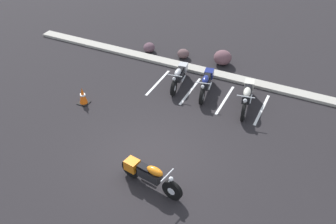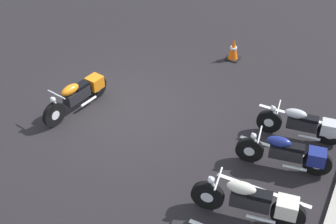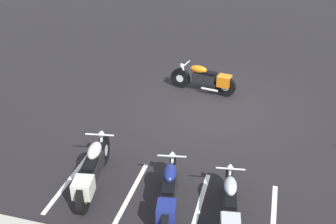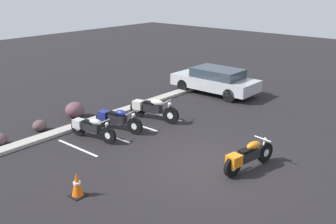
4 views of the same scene
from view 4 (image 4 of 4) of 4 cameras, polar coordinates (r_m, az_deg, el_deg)
ground at (r=12.32m, az=5.93°, el=-7.69°), size 60.00×60.00×0.00m
motorcycle_orange_featured at (r=12.02m, az=11.43°, el=-6.31°), size 2.15×0.72×0.85m
parked_bike_0 at (r=14.32m, az=-11.17°, el=-2.22°), size 0.66×2.04×0.81m
parked_bike_1 at (r=14.99m, az=-7.52°, el=-0.99°), size 0.73×2.11×0.84m
parked_bike_2 at (r=15.97m, az=-2.43°, el=0.54°), size 0.76×2.28×0.90m
car_silver at (r=19.77m, az=6.91°, el=4.61°), size 1.81×4.30×1.29m
concrete_curb at (r=15.99m, az=-11.30°, el=-1.39°), size 18.00×0.50×0.12m
landscape_rock_0 at (r=16.71m, az=-13.36°, el=0.31°), size 1.05×1.04×0.65m
landscape_rock_1 at (r=15.64m, az=-18.11°, el=-1.86°), size 0.55×0.52×0.42m
traffic_cone at (r=10.78m, az=-13.06°, el=-10.24°), size 0.40×0.40×0.70m
stall_line_0 at (r=13.80m, az=-13.03°, el=-5.09°), size 0.10×2.10×0.00m
stall_line_1 at (r=14.63m, az=-8.45°, el=-3.39°), size 0.10×2.10×0.00m
stall_line_2 at (r=15.56m, az=-4.41°, el=-1.87°), size 0.10×2.10×0.00m
stall_line_3 at (r=16.56m, az=-0.85°, el=-0.51°), size 0.10×2.10×0.00m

